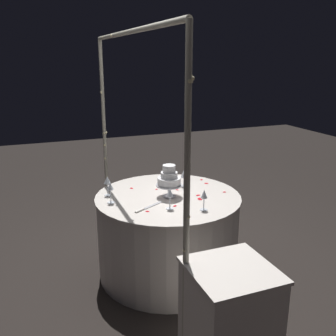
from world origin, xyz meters
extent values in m
plane|color=black|center=(0.00, 0.00, 0.00)|extent=(12.00, 12.00, 0.00)
cylinder|color=#B7B29E|center=(-1.06, 0.30, 1.02)|extent=(0.04, 0.04, 2.03)
cylinder|color=#B7B29E|center=(1.06, 0.30, 1.02)|extent=(0.04, 0.04, 2.03)
cylinder|color=#B7B29E|center=(0.00, 0.30, 2.03)|extent=(2.11, 0.04, 0.04)
sphere|color=#F9EAB2|center=(-1.07, 0.30, 1.74)|extent=(0.02, 0.02, 0.02)
sphere|color=#F9EAB2|center=(1.04, 0.31, 0.97)|extent=(0.02, 0.02, 0.02)
sphere|color=#F9EAB2|center=(-0.83, 0.31, 2.03)|extent=(0.02, 0.02, 0.02)
sphere|color=#F9EAB2|center=(-1.07, 0.29, 1.75)|extent=(0.02, 0.02, 0.02)
sphere|color=#F9EAB2|center=(1.04, 0.28, 0.19)|extent=(0.02, 0.02, 0.02)
sphere|color=#F9EAB2|center=(-0.48, 0.30, 2.03)|extent=(0.02, 0.02, 0.02)
sphere|color=#F9EAB2|center=(1.04, 0.31, 0.83)|extent=(0.02, 0.02, 0.02)
sphere|color=#F9EAB2|center=(-0.18, 0.30, 2.03)|extent=(0.02, 0.02, 0.02)
sphere|color=#F9EAB2|center=(1.05, 0.31, 1.10)|extent=(0.02, 0.02, 0.02)
sphere|color=#F9EAB2|center=(0.17, 0.28, 2.03)|extent=(0.02, 0.02, 0.02)
sphere|color=#F9EAB2|center=(-1.04, 0.28, 1.74)|extent=(0.02, 0.02, 0.02)
sphere|color=#F9EAB2|center=(1.04, 0.32, 1.52)|extent=(0.02, 0.02, 0.02)
sphere|color=#F9EAB2|center=(0.49, 0.32, 2.03)|extent=(0.02, 0.02, 0.02)
sphere|color=#F9EAB2|center=(-1.07, 0.30, 1.01)|extent=(0.02, 0.02, 0.02)
sphere|color=#F9EAB2|center=(1.06, 0.30, 1.47)|extent=(0.02, 0.02, 0.02)
sphere|color=#F9EAB2|center=(0.84, 0.31, 2.03)|extent=(0.02, 0.02, 0.02)
sphere|color=#F9EAB2|center=(-1.06, 0.31, 0.81)|extent=(0.02, 0.02, 0.02)
sphere|color=#F9EAB2|center=(1.05, 0.29, 1.10)|extent=(0.02, 0.02, 0.02)
cylinder|color=silver|center=(0.00, 0.00, 0.35)|extent=(1.21, 1.21, 0.71)
cylinder|color=silver|center=(0.00, 0.00, 0.72)|extent=(1.24, 1.24, 0.02)
cube|color=silver|center=(-1.21, 0.09, 0.35)|extent=(0.45, 0.45, 0.71)
cube|color=silver|center=(-1.21, 0.09, 0.72)|extent=(0.47, 0.47, 0.02)
cylinder|color=silver|center=(-0.03, 0.00, 0.73)|extent=(0.11, 0.11, 0.01)
cylinder|color=silver|center=(-0.03, 0.00, 0.78)|extent=(0.02, 0.02, 0.09)
cylinder|color=silver|center=(-0.03, 0.00, 0.83)|extent=(0.22, 0.22, 0.01)
cylinder|color=white|center=(-0.03, 0.00, 0.86)|extent=(0.20, 0.20, 0.06)
cylinder|color=white|center=(-0.03, 0.00, 0.92)|extent=(0.14, 0.14, 0.05)
cylinder|color=white|center=(-0.03, 0.00, 0.97)|extent=(0.11, 0.11, 0.06)
cylinder|color=silver|center=(0.29, -0.09, 0.73)|extent=(0.06, 0.06, 0.00)
cylinder|color=silver|center=(0.29, -0.09, 0.78)|extent=(0.01, 0.01, 0.10)
cone|color=silver|center=(0.29, -0.09, 0.85)|extent=(0.07, 0.07, 0.06)
cylinder|color=silver|center=(0.01, 0.49, 0.73)|extent=(0.06, 0.06, 0.00)
cylinder|color=silver|center=(0.01, 0.49, 0.78)|extent=(0.01, 0.01, 0.11)
cone|color=silver|center=(0.01, 0.49, 0.87)|extent=(0.05, 0.05, 0.06)
cylinder|color=silver|center=(-0.39, -0.14, 0.73)|extent=(0.06, 0.06, 0.00)
cylinder|color=silver|center=(-0.39, -0.14, 0.78)|extent=(0.01, 0.01, 0.10)
cone|color=silver|center=(-0.39, -0.14, 0.86)|extent=(0.05, 0.05, 0.06)
cylinder|color=silver|center=(-0.28, 0.09, 0.73)|extent=(0.06, 0.06, 0.00)
cylinder|color=silver|center=(-0.28, 0.09, 0.78)|extent=(0.01, 0.01, 0.10)
cone|color=silver|center=(-0.28, 0.09, 0.86)|extent=(0.06, 0.06, 0.06)
cylinder|color=silver|center=(0.17, -0.22, 0.73)|extent=(0.06, 0.06, 0.00)
cylinder|color=silver|center=(0.17, -0.22, 0.77)|extent=(0.01, 0.01, 0.09)
cone|color=silver|center=(0.17, -0.22, 0.85)|extent=(0.06, 0.06, 0.07)
cylinder|color=silver|center=(0.19, 0.47, 0.73)|extent=(0.06, 0.06, 0.00)
cylinder|color=silver|center=(0.19, 0.47, 0.78)|extent=(0.01, 0.01, 0.10)
cone|color=silver|center=(0.19, 0.47, 0.86)|extent=(0.06, 0.06, 0.06)
cube|color=silver|center=(-0.17, 0.20, 0.73)|extent=(0.13, 0.21, 0.01)
cube|color=white|center=(-0.24, 0.33, 0.73)|extent=(0.06, 0.09, 0.01)
ellipsoid|color=red|center=(-0.24, 0.04, 0.73)|extent=(0.04, 0.04, 0.00)
ellipsoid|color=red|center=(-0.16, -0.22, 0.73)|extent=(0.04, 0.04, 0.00)
ellipsoid|color=red|center=(0.18, 0.04, 0.73)|extent=(0.03, 0.03, 0.00)
ellipsoid|color=red|center=(0.10, -0.13, 0.73)|extent=(0.04, 0.04, 0.00)
ellipsoid|color=red|center=(0.38, -0.07, 0.73)|extent=(0.03, 0.03, 0.00)
ellipsoid|color=red|center=(-0.27, 0.27, 0.73)|extent=(0.04, 0.04, 0.00)
ellipsoid|color=red|center=(-0.10, -0.49, 0.73)|extent=(0.02, 0.03, 0.00)
ellipsoid|color=red|center=(-0.09, -0.24, 0.73)|extent=(0.04, 0.04, 0.00)
ellipsoid|color=red|center=(0.17, -0.45, 0.73)|extent=(0.05, 0.05, 0.00)
ellipsoid|color=red|center=(0.28, -0.46, 0.73)|extent=(0.04, 0.04, 0.00)
ellipsoid|color=red|center=(-0.19, -0.21, 0.73)|extent=(0.04, 0.04, 0.00)
ellipsoid|color=red|center=(0.29, 0.24, 0.73)|extent=(0.04, 0.03, 0.00)
camera|label=1|loc=(-2.81, 1.09, 1.85)|focal=40.34mm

